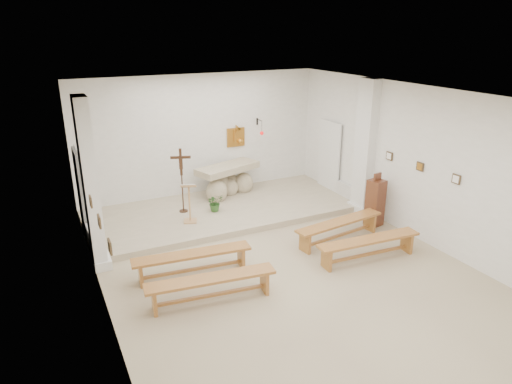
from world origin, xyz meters
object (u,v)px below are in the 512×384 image
crucifix_stand (182,176)px  bench_left_front (192,259)px  donation_pedestal (375,202)px  bench_right_second (369,244)px  bench_left_second (211,283)px  bench_right_front (339,226)px  altar (227,182)px  lectern (189,203)px

crucifix_stand → bench_left_front: crucifix_stand is taller
donation_pedestal → bench_right_second: (-1.33, -1.40, -0.22)m
bench_left_second → bench_right_front: bearing=23.5°
bench_right_second → crucifix_stand: bearing=128.9°
crucifix_stand → donation_pedestal: (4.11, -2.58, -0.53)m
altar → bench_left_second: altar is taller
lectern → crucifix_stand: (0.06, 0.72, 0.47)m
lectern → bench_left_second: lectern is taller
crucifix_stand → donation_pedestal: bearing=-13.1°
bench_left_front → bench_right_front: (3.54, 0.00, 0.00)m
bench_left_second → bench_right_second: bearing=7.2°
lectern → donation_pedestal: size_ratio=0.76×
bench_left_front → bench_right_front: same height
altar → crucifix_stand: size_ratio=1.18×
altar → donation_pedestal: size_ratio=1.46×
bench_right_front → bench_right_second: bearing=-97.5°
altar → bench_right_second: (1.25, -4.66, -0.14)m
crucifix_stand → lectern: bearing=-75.5°
lectern → bench_right_front: size_ratio=0.43×
bench_right_front → crucifix_stand: bearing=125.8°
crucifix_stand → bench_right_front: (2.78, -2.95, -0.75)m
donation_pedestal → bench_left_front: bearing=172.8°
lectern → bench_left_second: 3.35m
lectern → bench_left_front: lectern is taller
donation_pedestal → bench_right_second: donation_pedestal is taller
crucifix_stand → donation_pedestal: size_ratio=1.24×
donation_pedestal → bench_right_front: (-1.33, -0.37, -0.22)m
donation_pedestal → lectern: bearing=144.4°
bench_right_front → lectern: bearing=134.3°
bench_right_second → altar: bearing=109.0°
bench_right_front → bench_right_second: (0.00, -1.03, 0.00)m
bench_right_front → bench_left_second: size_ratio=1.00×
bench_left_second → altar: bearing=71.1°
bench_left_front → bench_left_second: size_ratio=1.00×
altar → bench_right_front: bearing=-89.4°
altar → crucifix_stand: (-1.53, -0.68, 0.61)m
altar → lectern: bearing=-157.0°
crucifix_stand → bench_left_second: 4.13m
bench_right_front → bench_left_second: bearing=-171.2°
altar → crucifix_stand: 1.78m
bench_right_front → bench_left_second: same height
crucifix_stand → bench_right_second: crucifix_stand is taller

